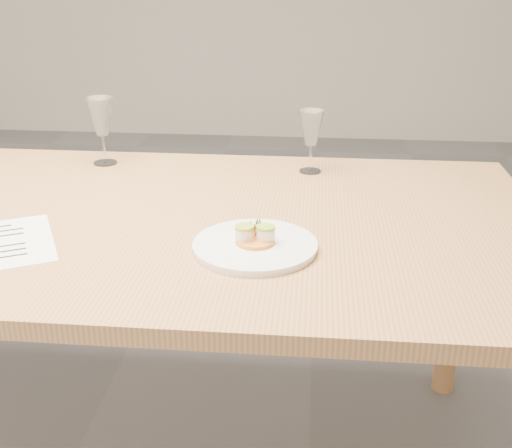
# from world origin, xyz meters

# --- Properties ---
(dining_table) EXTENTS (2.40, 1.00, 0.75)m
(dining_table) POSITION_xyz_m (0.00, 0.00, 0.68)
(dining_table) COLOR tan
(dining_table) RESTS_ON ground
(dinner_plate) EXTENTS (0.26, 0.26, 0.07)m
(dinner_plate) POSITION_xyz_m (0.53, -0.18, 0.76)
(dinner_plate) COLOR white
(dinner_plate) RESTS_ON dining_table
(recipe_sheet) EXTENTS (0.31, 0.33, 0.00)m
(recipe_sheet) POSITION_xyz_m (-0.01, -0.20, 0.75)
(recipe_sheet) COLOR white
(recipe_sheet) RESTS_ON dining_table
(wine_glass_1) EXTENTS (0.08, 0.08, 0.20)m
(wine_glass_1) POSITION_xyz_m (0.03, 0.38, 0.89)
(wine_glass_1) COLOR white
(wine_glass_1) RESTS_ON dining_table
(wine_glass_2) EXTENTS (0.07, 0.07, 0.18)m
(wine_glass_2) POSITION_xyz_m (0.64, 0.36, 0.87)
(wine_glass_2) COLOR white
(wine_glass_2) RESTS_ON dining_table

